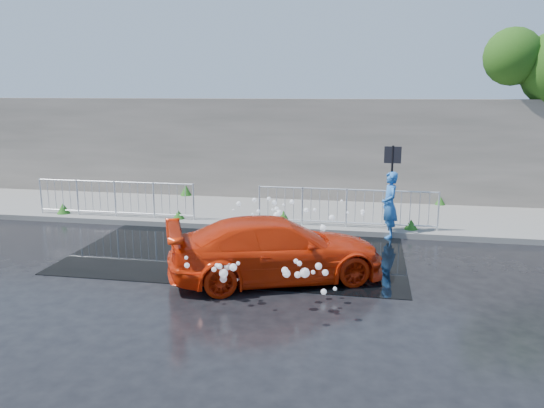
{
  "coord_description": "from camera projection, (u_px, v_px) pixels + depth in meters",
  "views": [
    {
      "loc": [
        3.58,
        -11.35,
        3.95
      ],
      "look_at": [
        1.1,
        2.09,
        1.0
      ],
      "focal_mm": 35.0,
      "sensor_mm": 36.0,
      "label": 1
    }
  ],
  "objects": [
    {
      "name": "ground",
      "position": [
        209.0,
        262.0,
        12.38
      ],
      "size": [
        90.0,
        90.0,
        0.0
      ],
      "primitive_type": "plane",
      "color": "black",
      "rests_on": "ground"
    },
    {
      "name": "pavement",
      "position": [
        255.0,
        212.0,
        17.17
      ],
      "size": [
        30.0,
        4.0,
        0.15
      ],
      "primitive_type": "cube",
      "color": "slate",
      "rests_on": "ground"
    },
    {
      "name": "curb",
      "position": [
        240.0,
        227.0,
        15.24
      ],
      "size": [
        30.0,
        0.25,
        0.16
      ],
      "primitive_type": "cube",
      "color": "slate",
      "rests_on": "ground"
    },
    {
      "name": "retaining_wall",
      "position": [
        268.0,
        149.0,
        18.9
      ],
      "size": [
        30.0,
        0.6,
        3.5
      ],
      "primitive_type": "cube",
      "color": "#5F5950",
      "rests_on": "pavement"
    },
    {
      "name": "puddle",
      "position": [
        240.0,
        251.0,
        13.25
      ],
      "size": [
        8.0,
        5.0,
        0.01
      ],
      "primitive_type": "cube",
      "color": "black",
      "rests_on": "ground"
    },
    {
      "name": "sign_post",
      "position": [
        392.0,
        174.0,
        14.25
      ],
      "size": [
        0.45,
        0.06,
        2.5
      ],
      "color": "black",
      "rests_on": "ground"
    },
    {
      "name": "railing_left",
      "position": [
        115.0,
        198.0,
        16.15
      ],
      "size": [
        5.05,
        0.05,
        1.1
      ],
      "color": "silver",
      "rests_on": "pavement"
    },
    {
      "name": "railing_right",
      "position": [
        346.0,
        206.0,
        14.91
      ],
      "size": [
        5.05,
        0.05,
        1.1
      ],
      "color": "silver",
      "rests_on": "pavement"
    },
    {
      "name": "weeds",
      "position": [
        242.0,
        207.0,
        16.75
      ],
      "size": [
        12.17,
        3.93,
        0.38
      ],
      "color": "#1E4311",
      "rests_on": "pavement"
    },
    {
      "name": "water_spray",
      "position": [
        270.0,
        239.0,
        11.76
      ],
      "size": [
        3.58,
        5.66,
        1.04
      ],
      "color": "white",
      "rests_on": "ground"
    },
    {
      "name": "red_car",
      "position": [
        277.0,
        249.0,
        11.16
      ],
      "size": [
        4.91,
        3.47,
        1.32
      ],
      "primitive_type": "imported",
      "rotation": [
        0.0,
        0.0,
        1.97
      ],
      "color": "red",
      "rests_on": "ground"
    },
    {
      "name": "person",
      "position": [
        390.0,
        205.0,
        14.33
      ],
      "size": [
        0.57,
        0.74,
        1.8
      ],
      "primitive_type": "imported",
      "rotation": [
        0.0,
        0.0,
        -1.35
      ],
      "color": "blue",
      "rests_on": "ground"
    }
  ]
}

